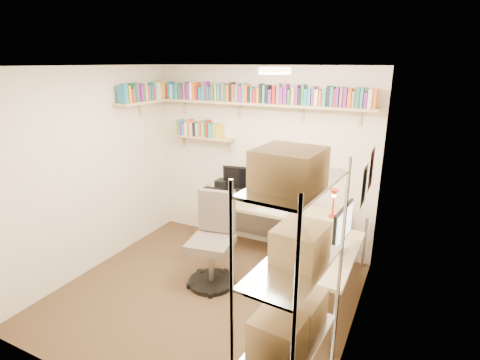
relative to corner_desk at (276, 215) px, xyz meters
name	(u,v)px	position (x,y,z in m)	size (l,w,h in m)	color
ground	(205,294)	(-0.48, -0.95, -0.71)	(3.20, 3.20, 0.00)	#412D1B
room_shell	(202,163)	(-0.48, -0.95, 0.84)	(3.24, 3.04, 2.52)	beige
wall_shelves	(227,102)	(-0.88, 0.35, 1.32)	(3.12, 1.09, 0.80)	tan
corner_desk	(276,215)	(0.00, 0.00, 0.00)	(2.20, 1.82, 1.24)	tan
office_chair	(213,246)	(-0.53, -0.68, -0.24)	(0.59, 0.59, 1.11)	black
wire_rack	(292,277)	(0.88, -2.05, 0.51)	(0.49, 0.88, 2.08)	silver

